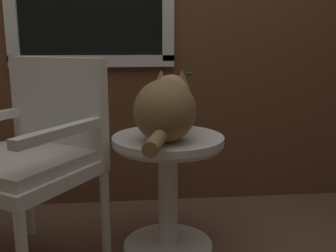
# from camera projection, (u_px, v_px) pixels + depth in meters

# --- Properties ---
(wicker_side_table) EXTENTS (0.54, 0.54, 0.59)m
(wicker_side_table) POSITION_uv_depth(u_px,v_px,m) (168.00, 175.00, 1.91)
(wicker_side_table) COLOR silver
(wicker_side_table) RESTS_ON ground_plane
(wicker_chair) EXTENTS (0.76, 0.76, 0.96)m
(wicker_chair) POSITION_uv_depth(u_px,v_px,m) (33.00, 150.00, 1.77)
(wicker_chair) COLOR silver
(wicker_chair) RESTS_ON ground_plane
(cat) EXTENTS (0.35, 0.65, 0.31)m
(cat) POSITION_uv_depth(u_px,v_px,m) (166.00, 107.00, 1.78)
(cat) COLOR olive
(cat) RESTS_ON wicker_side_table
(pewter_vase_with_ivy) EXTENTS (0.14, 0.12, 0.29)m
(pewter_vase_with_ivy) POSITION_uv_depth(u_px,v_px,m) (178.00, 114.00, 1.95)
(pewter_vase_with_ivy) COLOR gray
(pewter_vase_with_ivy) RESTS_ON wicker_side_table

